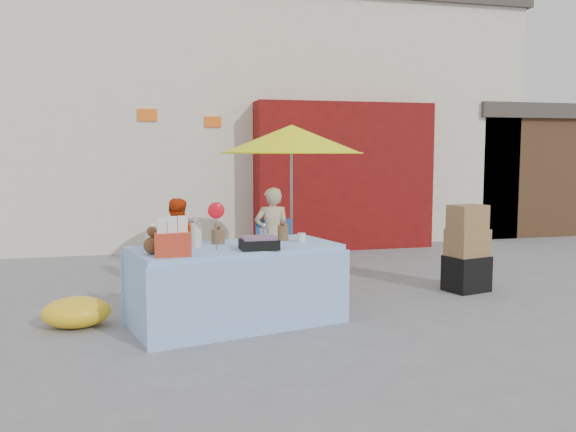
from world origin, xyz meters
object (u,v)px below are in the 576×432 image
object	(u,v)px
vendor_beige	(272,235)
box_stack	(467,252)
chair_right	(275,266)
market_table	(236,284)
vendor_orange	(176,244)
chair_left	(178,270)
umbrella	(292,140)

from	to	relation	value
vendor_beige	box_stack	size ratio (longest dim) A/B	1.18
chair_right	vendor_beige	xyz separation A→B (m)	(-0.00, 0.13, 0.38)
market_table	vendor_orange	size ratio (longest dim) A/B	1.95
chair_right	box_stack	world-z (taller)	box_stack
market_table	chair_left	bearing A→B (deg)	92.00
vendor_orange	vendor_beige	world-z (taller)	vendor_beige
vendor_orange	umbrella	distance (m)	2.04
umbrella	box_stack	world-z (taller)	umbrella
chair_right	vendor_orange	world-z (taller)	vendor_orange
chair_left	umbrella	xyz separation A→B (m)	(1.55, 0.28, 1.64)
umbrella	box_stack	xyz separation A→B (m)	(1.94, -1.20, -1.39)
vendor_beige	umbrella	xyz separation A→B (m)	(0.30, 0.15, 1.25)
chair_right	umbrella	xyz separation A→B (m)	(0.30, 0.28, 1.64)
chair_left	vendor_beige	distance (m)	1.31
vendor_beige	box_stack	xyz separation A→B (m)	(2.24, -1.05, -0.14)
chair_right	vendor_beige	bearing A→B (deg)	100.16
vendor_orange	umbrella	size ratio (longest dim) A/B	0.55
vendor_beige	market_table	bearing A→B (deg)	75.29
box_stack	market_table	bearing A→B (deg)	-166.29
chair_left	umbrella	size ratio (longest dim) A/B	0.41
chair_right	market_table	bearing A→B (deg)	-106.48
vendor_beige	chair_left	bearing A→B (deg)	15.24
chair_right	box_stack	bearing A→B (deg)	-13.05
vendor_orange	chair_left	bearing A→B (deg)	100.16
umbrella	vendor_orange	bearing A→B (deg)	-174.47
vendor_orange	umbrella	bearing A→B (deg)	-165.38
vendor_beige	box_stack	bearing A→B (deg)	164.09
chair_right	vendor_orange	distance (m)	1.30
vendor_orange	umbrella	world-z (taller)	umbrella
market_table	umbrella	bearing A→B (deg)	47.10
market_table	box_stack	bearing A→B (deg)	0.15
chair_right	vendor_orange	size ratio (longest dim) A/B	0.74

